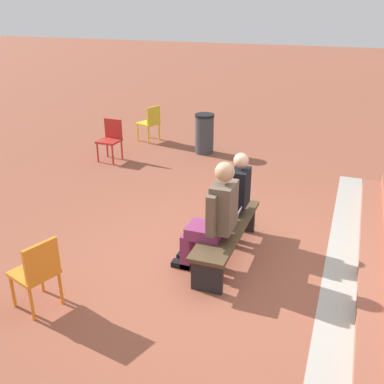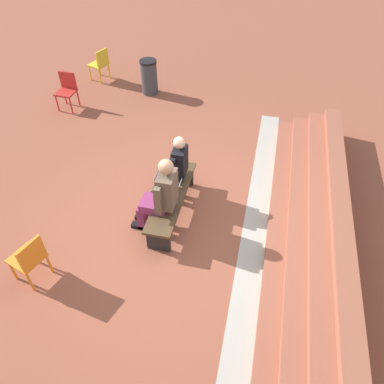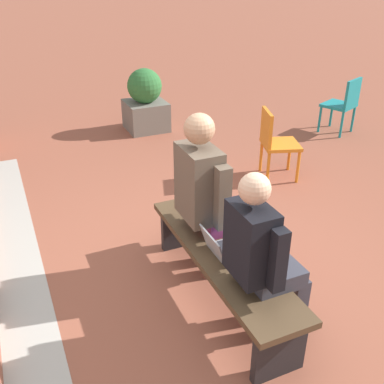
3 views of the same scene
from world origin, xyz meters
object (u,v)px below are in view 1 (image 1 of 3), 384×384
at_px(plastic_chair_by_pillar, 150,121).
at_px(litter_bin, 204,134).
at_px(laptop, 229,222).
at_px(plastic_chair_far_left, 111,137).
at_px(person_adult, 214,215).
at_px(plastic_chair_foreground, 37,270).
at_px(bench, 227,233).
at_px(person_student, 232,195).

bearing_deg(plastic_chair_by_pillar, litter_bin, 75.24).
xyz_separation_m(laptop, plastic_chair_far_left, (-2.88, -3.36, -0.02)).
distance_m(person_adult, plastic_chair_by_pillar, 5.65).
xyz_separation_m(plastic_chair_foreground, litter_bin, (-5.72, -0.08, -0.05)).
height_order(person_adult, plastic_chair_far_left, person_adult).
bearing_deg(plastic_chair_by_pillar, bench, 35.47).
xyz_separation_m(bench, plastic_chair_foreground, (1.71, -1.59, 0.13)).
distance_m(laptop, plastic_chair_by_pillar, 5.38).
distance_m(bench, plastic_chair_by_pillar, 5.41).
bearing_deg(plastic_chair_far_left, bench, 48.85).
bearing_deg(laptop, bench, -16.50).
xyz_separation_m(person_adult, plastic_chair_foreground, (1.37, -1.52, -0.27)).
height_order(laptop, plastic_chair_by_pillar, plastic_chair_by_pillar).
bearing_deg(bench, plastic_chair_by_pillar, -144.53).
height_order(person_student, person_adult, person_adult).
height_order(person_student, plastic_chair_far_left, person_student).
distance_m(bench, litter_bin, 4.35).
relative_size(laptop, plastic_chair_foreground, 0.38).
relative_size(person_adult, plastic_chair_far_left, 1.70).
bearing_deg(plastic_chair_foreground, plastic_chair_far_left, -159.24).
xyz_separation_m(person_adult, plastic_chair_far_left, (-3.26, -3.27, -0.27)).
bearing_deg(plastic_chair_far_left, person_student, 52.86).
height_order(bench, plastic_chair_foreground, plastic_chair_foreground).
xyz_separation_m(bench, plastic_chair_far_left, (-2.92, -3.34, 0.13)).
height_order(plastic_chair_foreground, litter_bin, litter_bin).
bearing_deg(litter_bin, person_adult, 20.15).
height_order(bench, litter_bin, litter_bin).
bearing_deg(person_adult, litter_bin, -159.85).
distance_m(plastic_chair_far_left, litter_bin, 2.00).
bearing_deg(person_adult, plastic_chair_by_pillar, -147.10).
bearing_deg(person_adult, plastic_chair_far_left, -134.88).
bearing_deg(bench, plastic_chair_foreground, -42.90).
relative_size(plastic_chair_far_left, litter_bin, 0.98).
distance_m(person_student, plastic_chair_by_pillar, 5.02).
bearing_deg(plastic_chair_by_pillar, plastic_chair_far_left, -7.98).
bearing_deg(litter_bin, person_student, 24.15).
bearing_deg(laptop, person_student, -169.09).
xyz_separation_m(person_adult, litter_bin, (-4.35, -1.60, -0.32)).
bearing_deg(plastic_chair_foreground, bench, 137.10).
bearing_deg(laptop, plastic_chair_far_left, -130.65).
relative_size(bench, plastic_chair_far_left, 2.14).
relative_size(bench, laptop, 5.62).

